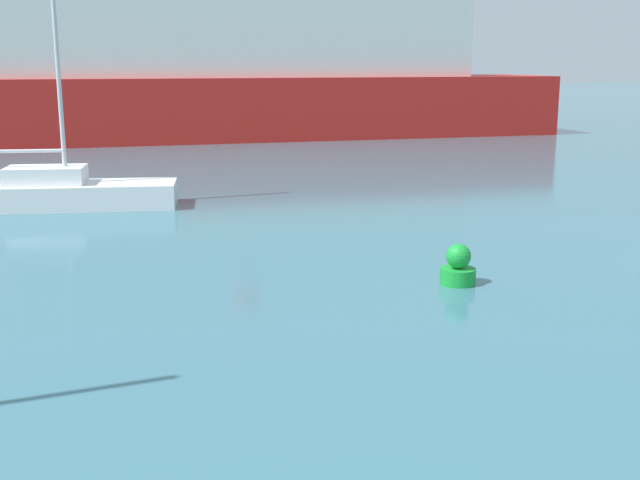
% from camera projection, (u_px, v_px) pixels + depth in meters
% --- Properties ---
extents(sailboat_inner, '(7.17, 3.71, 8.08)m').
position_uv_depth(sailboat_inner, '(47.00, 191.00, 21.91)').
color(sailboat_inner, white).
rests_on(sailboat_inner, ground_plane).
extents(ferry_distant, '(34.05, 11.18, 9.09)m').
position_uv_depth(ferry_distant, '(241.00, 74.00, 41.48)').
color(ferry_distant, red).
rests_on(ferry_distant, ground_plane).
extents(buoy_marker, '(0.65, 0.65, 0.74)m').
position_uv_depth(buoy_marker, '(458.00, 267.00, 14.46)').
color(buoy_marker, green).
rests_on(buoy_marker, ground_plane).
extents(hill_east, '(48.25, 48.25, 15.89)m').
position_uv_depth(hill_east, '(129.00, 26.00, 94.69)').
color(hill_east, '#38563D').
rests_on(hill_east, ground_plane).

